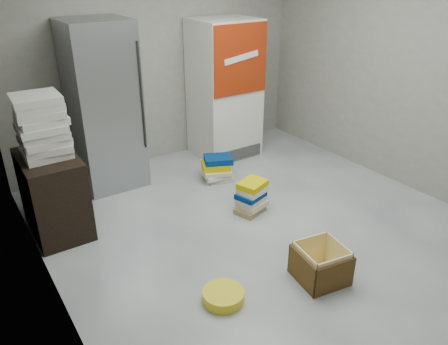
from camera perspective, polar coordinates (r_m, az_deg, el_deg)
ground at (r=4.30m, az=7.65°, el=-8.80°), size 5.00×5.00×0.00m
room_shell at (r=3.61m, az=9.37°, el=15.43°), size 4.04×5.04×2.82m
steel_fridge at (r=5.18m, az=-15.44°, el=8.32°), size 0.70×0.72×1.90m
coke_cooler at (r=5.89m, az=0.09°, el=10.82°), size 0.80×0.73×1.80m
wood_shelf at (r=4.54m, az=-21.34°, el=-2.66°), size 0.50×0.80×0.80m
supply_box_stack at (r=4.28m, az=-22.69°, el=5.58°), size 0.44×0.43×0.58m
phonebook_stack_main at (r=4.64m, az=3.61°, el=-3.19°), size 0.37×0.32×0.36m
phonebook_stack_side at (r=5.33m, az=-0.89°, el=0.55°), size 0.44×0.39×0.31m
cardboard_box at (r=3.83m, az=12.48°, el=-11.81°), size 0.45×0.45×0.32m
bucket_lid at (r=3.59m, az=-0.07°, el=-15.82°), size 0.36×0.36×0.09m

